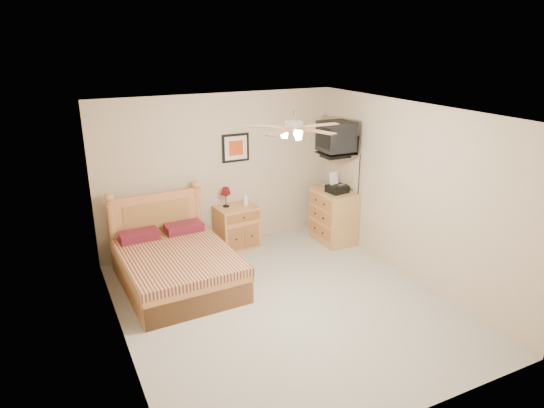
{
  "coord_description": "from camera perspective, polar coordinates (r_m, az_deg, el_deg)",
  "views": [
    {
      "loc": [
        -2.59,
        -4.91,
        3.31
      ],
      "look_at": [
        0.27,
        0.9,
        1.07
      ],
      "focal_mm": 32.0,
      "sensor_mm": 36.0,
      "label": 1
    }
  ],
  "objects": [
    {
      "name": "bed",
      "position": [
        6.78,
        -11.22,
        -4.84
      ],
      "size": [
        1.5,
        1.93,
        1.21
      ],
      "primitive_type": null,
      "rotation": [
        0.0,
        0.0,
        0.04
      ],
      "color": "#B77141",
      "rests_on": "ground"
    },
    {
      "name": "wall_left",
      "position": [
        5.36,
        -17.88,
        -4.54
      ],
      "size": [
        0.04,
        4.5,
        2.5
      ],
      "primitive_type": "cube",
      "color": "#C1AC8E",
      "rests_on": "ground"
    },
    {
      "name": "ceiling",
      "position": [
        5.61,
        1.6,
        10.74
      ],
      "size": [
        4.0,
        4.5,
        0.04
      ],
      "primitive_type": "cube",
      "color": "white",
      "rests_on": "ground"
    },
    {
      "name": "ceiling_fan",
      "position": [
        5.46,
        2.58,
        9.01
      ],
      "size": [
        1.14,
        1.14,
        0.28
      ],
      "primitive_type": null,
      "color": "silver",
      "rests_on": "ceiling"
    },
    {
      "name": "fax_machine",
      "position": [
        7.97,
        7.7,
        2.45
      ],
      "size": [
        0.34,
        0.36,
        0.32
      ],
      "primitive_type": null,
      "rotation": [
        0.0,
        0.0,
        0.14
      ],
      "color": "black",
      "rests_on": "dresser"
    },
    {
      "name": "magazine_upper",
      "position": [
        8.32,
        6.15,
        2.33
      ],
      "size": [
        0.29,
        0.33,
        0.02
      ],
      "primitive_type": "imported",
      "rotation": [
        0.0,
        0.0,
        0.43
      ],
      "color": "gray",
      "rests_on": "magazine_lower"
    },
    {
      "name": "wall_right",
      "position": [
        7.03,
        16.1,
        1.25
      ],
      "size": [
        0.04,
        4.5,
        2.5
      ],
      "primitive_type": "cube",
      "color": "#C1AC8E",
      "rests_on": "ground"
    },
    {
      "name": "wall_tv",
      "position": [
        7.76,
        8.48,
        7.7
      ],
      "size": [
        0.56,
        0.46,
        0.58
      ],
      "primitive_type": null,
      "color": "black",
      "rests_on": "wall_right"
    },
    {
      "name": "wall_back",
      "position": [
        7.89,
        -6.12,
        3.81
      ],
      "size": [
        4.0,
        0.04,
        2.5
      ],
      "primitive_type": "cube",
      "color": "#C1AC8E",
      "rests_on": "ground"
    },
    {
      "name": "lotion_bottle",
      "position": [
        7.89,
        -3.1,
        0.54
      ],
      "size": [
        0.1,
        0.1,
        0.21
      ],
      "primitive_type": "imported",
      "rotation": [
        0.0,
        0.0,
        -0.22
      ],
      "color": "white",
      "rests_on": "nightstand"
    },
    {
      "name": "table_lamp",
      "position": [
        7.85,
        -5.46,
        0.83
      ],
      "size": [
        0.19,
        0.19,
        0.33
      ],
      "primitive_type": null,
      "rotation": [
        0.0,
        0.0,
        -0.09
      ],
      "color": "#510D10",
      "rests_on": "nightstand"
    },
    {
      "name": "wall_front",
      "position": [
        4.25,
        15.97,
        -10.8
      ],
      "size": [
        4.0,
        0.04,
        2.5
      ],
      "primitive_type": "cube",
      "color": "#C1AC8E",
      "rests_on": "ground"
    },
    {
      "name": "nightstand",
      "position": [
        8.01,
        -4.17,
        -2.67
      ],
      "size": [
        0.69,
        0.54,
        0.7
      ],
      "primitive_type": "cube",
      "rotation": [
        0.0,
        0.0,
        0.08
      ],
      "color": "#B16C3E",
      "rests_on": "ground"
    },
    {
      "name": "framed_picture",
      "position": [
        7.88,
        -4.31,
        6.61
      ],
      "size": [
        0.46,
        0.04,
        0.46
      ],
      "primitive_type": "cube",
      "color": "black",
      "rests_on": "wall_back"
    },
    {
      "name": "dresser",
      "position": [
        8.25,
        7.25,
        -1.4
      ],
      "size": [
        0.53,
        0.76,
        0.9
      ],
      "primitive_type": "cube",
      "rotation": [
        0.0,
        0.0,
        0.0
      ],
      "color": "#A77A3F",
      "rests_on": "ground"
    },
    {
      "name": "floor",
      "position": [
        6.46,
        1.4,
        -11.76
      ],
      "size": [
        4.5,
        4.5,
        0.0
      ],
      "primitive_type": "plane",
      "color": "#A6A196",
      "rests_on": "ground"
    },
    {
      "name": "magazine_lower",
      "position": [
        8.3,
        6.1,
        2.13
      ],
      "size": [
        0.28,
        0.33,
        0.03
      ],
      "primitive_type": "imported",
      "rotation": [
        0.0,
        0.0,
        -0.3
      ],
      "color": "#B3A990",
      "rests_on": "dresser"
    }
  ]
}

